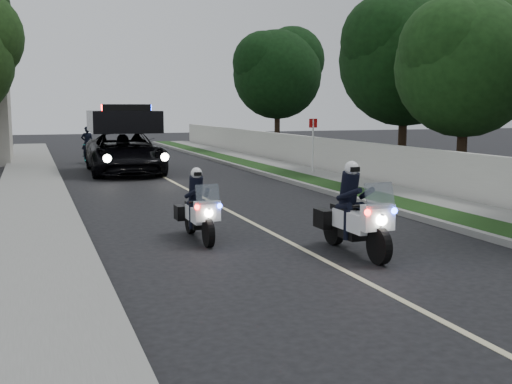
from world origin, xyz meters
TOP-DOWN VIEW (x-y plane):
  - ground at (0.00, 0.00)m, footprint 120.00×120.00m
  - curb_right at (4.10, 10.00)m, footprint 0.20×60.00m
  - grass_verge at (4.80, 10.00)m, footprint 1.20×60.00m
  - sidewalk_right at (6.10, 10.00)m, footprint 1.40×60.00m
  - property_wall at (7.10, 10.00)m, footprint 0.22×60.00m
  - curb_left at (-4.10, 10.00)m, footprint 0.20×60.00m
  - sidewalk_left at (-5.20, 10.00)m, footprint 2.00×60.00m
  - lane_marking at (0.00, 10.00)m, footprint 0.12×50.00m
  - police_moto_left at (-1.74, 3.68)m, footprint 0.64×1.84m
  - police_moto_right at (0.79, 1.38)m, footprint 0.78×2.14m
  - police_suv at (-1.26, 18.12)m, footprint 3.24×6.62m
  - bicycle at (-2.34, 23.62)m, footprint 0.83×1.96m
  - cyclist at (-2.34, 23.62)m, footprint 0.64×0.46m
  - sign_post at (6.00, 14.50)m, footprint 0.41×0.41m
  - tree_right_b at (9.43, 9.31)m, footprint 6.32×6.32m
  - tree_right_c at (10.05, 14.09)m, footprint 6.13×6.13m
  - tree_right_e at (10.19, 29.02)m, footprint 6.04×6.04m

SIDE VIEW (x-z plane):
  - ground at x=0.00m, z-range 0.00..0.00m
  - police_moto_left at x=-1.74m, z-range -0.78..0.78m
  - police_moto_right at x=0.79m, z-range -0.91..0.91m
  - police_suv at x=-1.26m, z-range -1.59..1.59m
  - bicycle at x=-2.34m, z-range -0.50..0.50m
  - cyclist at x=-2.34m, z-range -0.84..0.84m
  - sign_post at x=6.00m, z-range -1.22..1.22m
  - tree_right_b at x=9.43m, z-range -4.12..4.12m
  - tree_right_c at x=10.05m, z-range -4.70..4.70m
  - tree_right_e at x=10.19m, z-range -4.79..4.79m
  - lane_marking at x=0.00m, z-range 0.00..0.01m
  - curb_right at x=4.10m, z-range 0.00..0.15m
  - curb_left at x=-4.10m, z-range 0.00..0.15m
  - grass_verge at x=4.80m, z-range 0.00..0.16m
  - sidewalk_right at x=6.10m, z-range 0.00..0.16m
  - sidewalk_left at x=-5.20m, z-range 0.00..0.16m
  - property_wall at x=7.10m, z-range 0.00..1.50m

